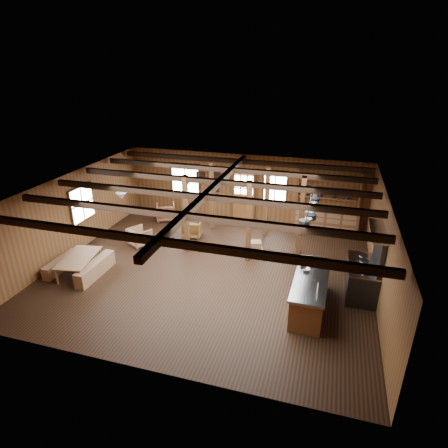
% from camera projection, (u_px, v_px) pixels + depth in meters
% --- Properties ---
extents(room, '(10.04, 9.04, 2.84)m').
position_uv_depth(room, '(210.00, 231.00, 11.62)').
color(room, black).
rests_on(room, ground).
extents(ceiling_joists, '(9.80, 8.82, 0.18)m').
position_uv_depth(ceiling_joists, '(211.00, 190.00, 11.27)').
color(ceiling_joists, black).
rests_on(ceiling_joists, ceiling).
extents(timber_posts, '(3.95, 2.35, 2.80)m').
position_uv_depth(timber_posts, '(242.00, 209.00, 13.32)').
color(timber_posts, '#462614').
rests_on(timber_posts, floor).
extents(back_door, '(1.02, 0.08, 2.15)m').
position_uv_depth(back_door, '(244.00, 200.00, 15.74)').
color(back_door, brown).
rests_on(back_door, floor).
extents(window_back_left, '(1.32, 0.06, 1.32)m').
position_uv_depth(window_back_left, '(185.00, 178.00, 16.14)').
color(window_back_left, white).
rests_on(window_back_left, wall_back).
extents(window_back_right, '(1.02, 0.06, 1.32)m').
position_uv_depth(window_back_right, '(275.00, 186.00, 15.13)').
color(window_back_right, white).
rests_on(window_back_right, wall_back).
extents(window_left, '(0.14, 1.24, 1.32)m').
position_uv_depth(window_left, '(82.00, 204.00, 13.26)').
color(window_left, white).
rests_on(window_left, wall_back).
extents(notice_boards, '(1.08, 0.03, 0.90)m').
position_uv_depth(notice_boards, '(210.00, 180.00, 15.83)').
color(notice_boards, white).
rests_on(notice_boards, wall_back).
extents(back_counter, '(2.55, 0.60, 2.45)m').
position_uv_depth(back_counter, '(326.00, 217.00, 14.76)').
color(back_counter, brown).
rests_on(back_counter, floor).
extents(pendant_lamps, '(1.86, 2.36, 0.66)m').
position_uv_depth(pendant_lamps, '(156.00, 189.00, 12.74)').
color(pendant_lamps, '#2F2F32').
rests_on(pendant_lamps, ceiling).
extents(pot_rack, '(0.43, 3.00, 0.46)m').
position_uv_depth(pot_rack, '(311.00, 211.00, 10.81)').
color(pot_rack, '#2F2F32').
rests_on(pot_rack, ceiling).
extents(kitchen_island, '(0.94, 2.52, 1.20)m').
position_uv_depth(kitchen_island, '(310.00, 292.00, 10.13)').
color(kitchen_island, brown).
rests_on(kitchen_island, floor).
extents(step_stool, '(0.60, 0.50, 0.46)m').
position_uv_depth(step_stool, '(254.00, 247.00, 13.14)').
color(step_stool, '#926342').
rests_on(step_stool, floor).
extents(commercial_range, '(0.86, 1.67, 2.06)m').
position_uv_depth(commercial_range, '(364.00, 274.00, 10.64)').
color(commercial_range, '#2F2F32').
rests_on(commercial_range, floor).
extents(dining_table, '(1.19, 1.77, 0.57)m').
position_uv_depth(dining_table, '(81.00, 265.00, 11.87)').
color(dining_table, '#9B6D46').
rests_on(dining_table, floor).
extents(bench_wall, '(0.28, 1.50, 0.41)m').
position_uv_depth(bench_wall, '(61.00, 264.00, 12.10)').
color(bench_wall, '#926342').
rests_on(bench_wall, floor).
extents(bench_aisle, '(0.33, 1.75, 0.48)m').
position_uv_depth(bench_aisle, '(95.00, 269.00, 11.75)').
color(bench_aisle, '#926342').
rests_on(bench_aisle, floor).
extents(armchair_a, '(1.02, 1.03, 0.71)m').
position_uv_depth(armchair_a, '(166.00, 212.00, 15.89)').
color(armchair_a, brown).
rests_on(armchair_a, floor).
extents(armchair_b, '(0.81, 0.82, 0.68)m').
position_uv_depth(armchair_b, '(192.00, 228.00, 14.39)').
color(armchair_b, brown).
rests_on(armchair_b, floor).
extents(armchair_c, '(0.97, 0.98, 0.66)m').
position_uv_depth(armchair_c, '(140.00, 237.00, 13.72)').
color(armchair_c, '#916442').
rests_on(armchair_c, floor).
extents(counter_pot, '(0.27, 0.27, 0.16)m').
position_uv_depth(counter_pot, '(310.00, 259.00, 10.71)').
color(counter_pot, silver).
rests_on(counter_pot, kitchen_island).
extents(bowl, '(0.36, 0.36, 0.07)m').
position_uv_depth(bowl, '(305.00, 269.00, 10.29)').
color(bowl, silver).
rests_on(bowl, kitchen_island).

